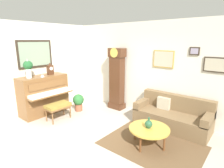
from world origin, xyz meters
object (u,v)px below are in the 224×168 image
grandfather_clock (117,80)px  potted_plant (78,101)px  piano (44,95)px  mantel_clock (50,69)px  piano_bench (58,106)px  couch (172,116)px  coffee_table (149,129)px  green_jug (149,124)px  teacup (42,76)px  flower_vase (28,67)px

grandfather_clock → potted_plant: (-0.82, -0.99, -0.64)m
piano → mantel_clock: size_ratio=3.79×
piano → piano_bench: size_ratio=2.06×
potted_plant → piano_bench: bearing=-84.8°
piano_bench → couch: size_ratio=0.37×
piano → grandfather_clock: 2.36m
grandfather_clock → coffee_table: (1.94, -1.33, -0.59)m
green_jug → teacup: bearing=-170.6°
green_jug → potted_plant: 2.76m
couch → green_jug: couch is taller
potted_plant → mantel_clock: bearing=-143.2°
grandfather_clock → mantel_clock: 2.16m
mantel_clock → flower_vase: (-0.00, -0.69, 0.14)m
grandfather_clock → teacup: size_ratio=17.50×
grandfather_clock → potted_plant: bearing=-129.5°
piano → green_jug: 3.45m
grandfather_clock → potted_plant: grandfather_clock is taller
coffee_table → piano_bench: bearing=-169.8°
teacup → mantel_clock: bearing=113.1°
piano_bench → green_jug: (2.66, 0.48, 0.09)m
grandfather_clock → piano: bearing=-130.1°
couch → flower_vase: bearing=-149.9°
coffee_table → flower_vase: (-3.43, -0.87, 1.14)m
green_jug → coffee_table: bearing=21.4°
grandfather_clock → green_jug: (1.92, -1.33, -0.47)m
flower_vase → green_jug: bearing=14.1°
couch → teacup: bearing=-153.0°
coffee_table → teacup: (-3.28, -0.54, 0.85)m
piano_bench → flower_vase: (-0.76, -0.38, 1.11)m
grandfather_clock → flower_vase: (-1.50, -2.19, 0.55)m
piano → piano_bench: 0.79m
couch → teacup: teacup is taller
piano_bench → teacup: 1.02m
piano → green_jug: (3.42, 0.45, -0.11)m
piano → grandfather_clock: grandfather_clock is taller
couch → flower_vase: (-3.49, -2.02, 1.20)m
green_jug → grandfather_clock: bearing=145.2°
coffee_table → potted_plant: (-2.75, 0.34, -0.06)m
piano → potted_plant: bearing=49.3°
couch → flower_vase: 4.21m
piano_bench → grandfather_clock: grandfather_clock is taller
coffee_table → mantel_clock: mantel_clock is taller
grandfather_clock → teacup: bearing=-125.6°
mantel_clock → green_jug: size_ratio=1.58×
coffee_table → green_jug: size_ratio=3.67×
mantel_clock → potted_plant: bearing=36.8°
piano → coffee_table: (3.44, 0.46, -0.23)m
couch → green_jug: bearing=-93.8°
piano → potted_plant: (0.68, 0.79, -0.29)m
coffee_table → potted_plant: size_ratio=1.57×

